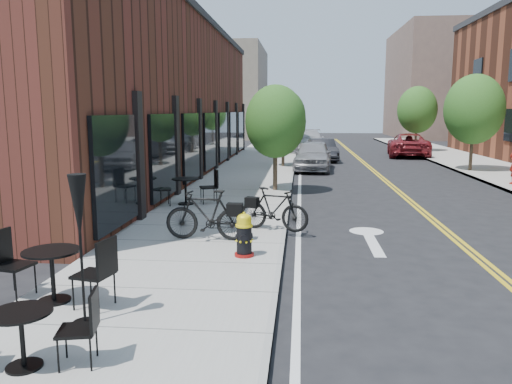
{
  "coord_description": "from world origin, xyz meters",
  "views": [
    {
      "loc": [
        0.33,
        -9.12,
        3.0
      ],
      "look_at": [
        -0.77,
        3.05,
        1.0
      ],
      "focal_mm": 35.0,
      "sensor_mm": 36.0,
      "label": 1
    }
  ],
  "objects": [
    {
      "name": "tree_near_d",
      "position": [
        -0.6,
        33.0,
        2.79
      ],
      "size": [
        2.4,
        2.4,
        4.11
      ],
      "color": "#382B1E",
      "rests_on": "sidewalk_near"
    },
    {
      "name": "parked_car_a",
      "position": [
        0.94,
        16.25,
        0.76
      ],
      "size": [
        2.12,
        4.6,
        1.53
      ],
      "primitive_type": "imported",
      "rotation": [
        0.0,
        0.0,
        -0.07
      ],
      "color": "gray",
      "rests_on": "ground"
    },
    {
      "name": "building_near",
      "position": [
        -6.5,
        14.0,
        3.5
      ],
      "size": [
        5.0,
        28.0,
        7.0
      ],
      "primitive_type": "cube",
      "color": "#3F2014",
      "rests_on": "ground"
    },
    {
      "name": "tree_near_c",
      "position": [
        -0.6,
        25.0,
        2.53
      ],
      "size": [
        2.1,
        2.1,
        3.67
      ],
      "color": "#382B1E",
      "rests_on": "sidewalk_near"
    },
    {
      "name": "tree_near_a",
      "position": [
        -0.6,
        9.0,
        2.6
      ],
      "size": [
        2.2,
        2.2,
        3.81
      ],
      "color": "#382B1E",
      "rests_on": "sidewalk_near"
    },
    {
      "name": "bistro_set_c",
      "position": [
        -3.22,
        5.87,
        0.65
      ],
      "size": [
        2.0,
        1.17,
        1.06
      ],
      "rotation": [
        0.0,
        0.0,
        0.37
      ],
      "color": "black",
      "rests_on": "sidewalk_near"
    },
    {
      "name": "tree_far_b",
      "position": [
        8.6,
        16.0,
        3.06
      ],
      "size": [
        2.8,
        2.8,
        4.62
      ],
      "color": "#382B1E",
      "rests_on": "sidewalk_far"
    },
    {
      "name": "bistro_set_b",
      "position": [
        -3.39,
        -2.19,
        0.65
      ],
      "size": [
        2.0,
        0.99,
        1.05
      ],
      "rotation": [
        0.0,
        0.0,
        -0.2
      ],
      "color": "black",
      "rests_on": "sidewalk_near"
    },
    {
      "name": "bicycle_right",
      "position": [
        -0.3,
        2.69,
        0.65
      ],
      "size": [
        1.82,
        1.0,
        1.05
      ],
      "primitive_type": "imported",
      "rotation": [
        0.0,
        0.0,
        1.26
      ],
      "color": "black",
      "rests_on": "sidewalk_near"
    },
    {
      "name": "tree_far_c",
      "position": [
        8.6,
        28.0,
        3.06
      ],
      "size": [
        2.8,
        2.8,
        4.62
      ],
      "color": "#382B1E",
      "rests_on": "sidewalk_far"
    },
    {
      "name": "bicycle_left",
      "position": [
        -1.74,
        1.66,
        0.69
      ],
      "size": [
        1.92,
        0.61,
        1.14
      ],
      "primitive_type": "imported",
      "rotation": [
        0.0,
        0.0,
        -1.61
      ],
      "color": "black",
      "rests_on": "sidewalk_near"
    },
    {
      "name": "ground",
      "position": [
        0.0,
        0.0,
        0.0
      ],
      "size": [
        120.0,
        120.0,
        0.0
      ],
      "primitive_type": "plane",
      "color": "black",
      "rests_on": "ground"
    },
    {
      "name": "tree_near_b",
      "position": [
        -0.6,
        17.0,
        2.71
      ],
      "size": [
        2.3,
        2.3,
        3.98
      ],
      "color": "#382B1E",
      "rests_on": "sidewalk_near"
    },
    {
      "name": "parked_car_c",
      "position": [
        0.83,
        27.06,
        0.82
      ],
      "size": [
        2.33,
        5.69,
        1.65
      ],
      "primitive_type": "imported",
      "rotation": [
        0.0,
        0.0,
        0.0
      ],
      "color": "#ADADB2",
      "rests_on": "ground"
    },
    {
      "name": "fire_hydrant",
      "position": [
        -0.77,
        0.47,
        0.54
      ],
      "size": [
        0.51,
        0.51,
        0.9
      ],
      "rotation": [
        0.0,
        0.0,
        0.38
      ],
      "color": "maroon",
      "rests_on": "sidewalk_near"
    },
    {
      "name": "bg_building_right",
      "position": [
        16.0,
        50.0,
        6.0
      ],
      "size": [
        10.0,
        16.0,
        12.0
      ],
      "primitive_type": "cube",
      "color": "brown",
      "rests_on": "ground"
    },
    {
      "name": "patio_umbrella",
      "position": [
        -2.57,
        -2.94,
        1.6
      ],
      "size": [
        0.33,
        0.33,
        2.06
      ],
      "color": "black",
      "rests_on": "sidewalk_near"
    },
    {
      "name": "bistro_set_a",
      "position": [
        -2.76,
        -4.12,
        0.56
      ],
      "size": [
        1.66,
        0.83,
        0.87
      ],
      "rotation": [
        0.0,
        0.0,
        0.21
      ],
      "color": "black",
      "rests_on": "sidewalk_near"
    },
    {
      "name": "sidewalk_near",
      "position": [
        -2.0,
        10.0,
        0.06
      ],
      "size": [
        4.0,
        70.0,
        0.12
      ],
      "primitive_type": "cube",
      "color": "#9E9B93",
      "rests_on": "ground"
    },
    {
      "name": "parked_car_b",
      "position": [
        1.6,
        21.21,
        0.66
      ],
      "size": [
        1.87,
        4.16,
        1.32
      ],
      "primitive_type": "imported",
      "rotation": [
        0.0,
        0.0,
        0.12
      ],
      "color": "black",
      "rests_on": "ground"
    },
    {
      "name": "parked_car_far",
      "position": [
        7.4,
        24.68,
        0.76
      ],
      "size": [
        3.25,
        5.78,
        1.53
      ],
      "primitive_type": "imported",
      "rotation": [
        0.0,
        0.0,
        3.01
      ],
      "color": "maroon",
      "rests_on": "ground"
    },
    {
      "name": "bg_building_left",
      "position": [
        -8.0,
        48.0,
        5.0
      ],
      "size": [
        8.0,
        14.0,
        10.0
      ],
      "primitive_type": "cube",
      "color": "#726656",
      "rests_on": "ground"
    }
  ]
}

